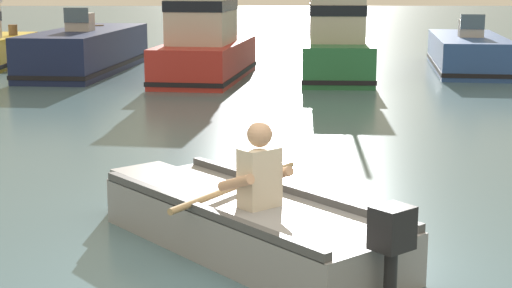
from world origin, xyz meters
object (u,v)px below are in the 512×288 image
Objects in this scene: moored_boat_green at (336,44)px; moored_boat_blue at (468,54)px; rowboat_with_person at (244,221)px; moored_boat_red at (204,43)px; moored_boat_navy at (87,52)px.

moored_boat_green is 3.92m from moored_boat_blue.
moored_boat_green reaches higher than moored_boat_blue.
rowboat_with_person is at bearing -112.43° from moored_boat_blue.
moored_boat_red reaches higher than rowboat_with_person.
rowboat_with_person is at bearing -73.24° from moored_boat_navy.
moored_boat_blue is at bearing 67.57° from rowboat_with_person.
moored_boat_green is at bearing 7.93° from moored_boat_red.
moored_boat_green is 0.89× the size of moored_boat_blue.
moored_boat_red reaches higher than moored_boat_navy.
moored_boat_green reaches higher than moored_boat_navy.
moored_boat_green is (6.21, -1.27, 0.29)m from moored_boat_navy.
moored_boat_red reaches higher than moored_boat_blue.
moored_boat_navy is 9.81m from moored_boat_blue.
moored_boat_red is at bearing -172.07° from moored_boat_green.
rowboat_with_person is at bearing -85.22° from moored_boat_red.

